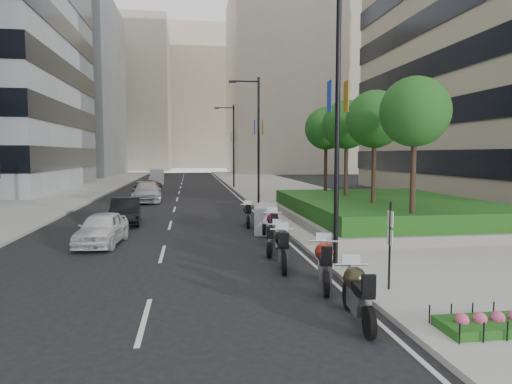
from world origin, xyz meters
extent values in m
plane|color=black|center=(0.00, 0.00, 0.00)|extent=(160.00, 160.00, 0.00)
cube|color=#9E9B93|center=(9.00, 30.00, 0.07)|extent=(10.00, 100.00, 0.15)
cube|color=#9E9B93|center=(-12.00, 30.00, 0.07)|extent=(8.00, 100.00, 0.15)
cube|color=silver|center=(3.70, 30.00, 0.01)|extent=(0.12, 100.00, 0.01)
cube|color=silver|center=(-1.50, 30.00, 0.01)|extent=(0.12, 100.00, 0.01)
cube|color=gray|center=(-24.00, 70.00, 15.00)|extent=(22.00, 26.00, 30.00)
cube|color=#B7AD93|center=(22.00, 80.00, 18.00)|extent=(28.00, 24.00, 36.00)
cube|color=#B7AD93|center=(-18.00, 100.00, 17.00)|extent=(26.00, 24.00, 34.00)
cube|color=#B7AD93|center=(2.00, 120.00, 19.00)|extent=(30.00, 24.00, 38.00)
cube|color=gray|center=(10.00, 10.00, 0.35)|extent=(10.00, 14.00, 0.40)
cube|color=#144212|center=(10.00, 10.00, 0.95)|extent=(9.40, 13.40, 0.80)
cube|color=#144212|center=(5.60, -5.00, 0.25)|extent=(2.00, 1.00, 0.20)
cylinder|color=#332319|center=(8.50, 4.00, 2.55)|extent=(0.22, 0.22, 4.00)
sphere|color=#1A4615|center=(8.50, 4.00, 5.45)|extent=(2.80, 2.80, 2.80)
cylinder|color=#332319|center=(8.50, 8.00, 2.55)|extent=(0.22, 0.22, 4.00)
sphere|color=#1A4615|center=(8.50, 8.00, 5.45)|extent=(2.80, 2.80, 2.80)
cylinder|color=#332319|center=(8.50, 12.00, 2.55)|extent=(0.22, 0.22, 4.00)
sphere|color=#1A4615|center=(8.50, 12.00, 5.45)|extent=(2.80, 2.80, 2.80)
cylinder|color=#332319|center=(8.50, 16.00, 2.55)|extent=(0.22, 0.22, 4.00)
sphere|color=#1A4615|center=(8.50, 16.00, 5.45)|extent=(2.80, 2.80, 2.80)
cylinder|color=black|center=(4.30, 1.00, 4.50)|extent=(0.16, 0.16, 9.00)
cube|color=#C68617|center=(4.58, 1.00, 5.60)|extent=(0.02, 0.45, 1.00)
cube|color=#1C399A|center=(4.02, 1.00, 5.60)|extent=(0.02, 0.45, 1.00)
cylinder|color=black|center=(4.30, 18.00, 4.50)|extent=(0.16, 0.16, 9.00)
cylinder|color=black|center=(3.40, 18.00, 8.70)|extent=(1.80, 0.10, 0.10)
cube|color=black|center=(2.50, 18.00, 8.65)|extent=(0.50, 0.22, 0.14)
cube|color=#C68617|center=(4.58, 18.00, 5.60)|extent=(0.02, 0.45, 1.00)
cube|color=#1C399A|center=(4.02, 18.00, 5.60)|extent=(0.02, 0.45, 1.00)
cylinder|color=black|center=(4.30, 36.00, 4.50)|extent=(0.16, 0.16, 9.00)
cylinder|color=black|center=(3.40, 36.00, 8.70)|extent=(1.80, 0.10, 0.10)
cube|color=black|center=(2.50, 36.00, 8.65)|extent=(0.50, 0.22, 0.14)
cube|color=#C68617|center=(4.58, 36.00, 5.60)|extent=(0.02, 0.45, 1.00)
cube|color=#1C399A|center=(4.02, 36.00, 5.60)|extent=(0.02, 0.45, 1.00)
cylinder|color=black|center=(4.80, -2.00, 1.25)|extent=(0.06, 0.06, 2.50)
cube|color=silver|center=(4.80, -2.00, 2.05)|extent=(0.02, 0.32, 0.42)
cube|color=silver|center=(4.80, -2.00, 1.55)|extent=(0.02, 0.32, 0.42)
cylinder|color=black|center=(3.14, -4.71, 0.34)|extent=(0.20, 0.69, 0.68)
cylinder|color=black|center=(3.31, -2.98, 0.34)|extent=(0.20, 0.69, 0.68)
cube|color=silver|center=(3.22, -3.90, 0.52)|extent=(0.42, 0.95, 0.46)
sphere|color=black|center=(3.26, -3.54, 0.94)|extent=(0.52, 0.52, 0.52)
cube|color=black|center=(3.19, -4.22, 0.87)|extent=(0.38, 0.84, 0.17)
cylinder|color=silver|center=(3.29, -3.25, 1.18)|extent=(0.81, 0.13, 0.05)
cylinder|color=black|center=(3.08, -1.98, 0.35)|extent=(0.29, 0.70, 0.69)
cylinder|color=black|center=(3.50, -0.24, 0.35)|extent=(0.29, 0.70, 0.69)
cube|color=silver|center=(3.28, -1.17, 0.54)|extent=(0.55, 1.00, 0.47)
sphere|color=maroon|center=(3.36, -0.81, 0.96)|extent=(0.54, 0.54, 0.54)
cube|color=black|center=(3.20, -1.49, 0.89)|extent=(0.50, 0.89, 0.18)
cylinder|color=silver|center=(3.43, -0.52, 1.21)|extent=(0.82, 0.25, 0.06)
cylinder|color=black|center=(2.44, 0.36, 0.34)|extent=(0.23, 0.69, 0.68)
cylinder|color=black|center=(2.71, 2.10, 0.34)|extent=(0.23, 0.69, 0.68)
cube|color=silver|center=(2.57, 1.18, 0.53)|extent=(0.47, 0.97, 0.46)
sphere|color=black|center=(2.62, 1.54, 0.95)|extent=(0.53, 0.53, 0.53)
cube|color=black|center=(2.51, 0.85, 0.88)|extent=(0.43, 0.86, 0.18)
cylinder|color=silver|center=(2.67, 1.83, 1.19)|extent=(0.81, 0.18, 0.06)
cylinder|color=black|center=(2.40, 2.73, 0.30)|extent=(0.33, 0.59, 0.59)
cylinder|color=black|center=(2.99, 4.13, 0.30)|extent=(0.33, 0.59, 0.59)
cube|color=silver|center=(2.68, 3.39, 0.46)|extent=(0.58, 0.86, 0.40)
sphere|color=#302C1A|center=(2.80, 3.68, 0.82)|extent=(0.46, 0.46, 0.46)
cube|color=black|center=(2.57, 3.12, 0.76)|extent=(0.52, 0.76, 0.15)
cylinder|color=silver|center=(2.90, 3.91, 1.03)|extent=(0.67, 0.32, 0.05)
cylinder|color=black|center=(2.95, 4.76, 0.34)|extent=(0.22, 0.70, 0.69)
cylinder|color=black|center=(3.17, 6.51, 0.34)|extent=(0.22, 0.70, 0.69)
cube|color=silver|center=(3.05, 5.58, 0.53)|extent=(0.45, 0.98, 0.47)
sphere|color=maroon|center=(3.10, 5.94, 0.95)|extent=(0.53, 0.53, 0.53)
cube|color=black|center=(3.01, 5.25, 0.89)|extent=(0.41, 0.86, 0.18)
cylinder|color=silver|center=(3.14, 6.24, 1.20)|extent=(0.82, 0.16, 0.06)
cylinder|color=black|center=(2.94, 7.12, 0.33)|extent=(0.29, 0.67, 0.66)
cylinder|color=black|center=(3.36, 8.76, 0.33)|extent=(0.29, 0.67, 0.66)
cube|color=gray|center=(3.15, 7.94, 0.69)|extent=(1.43, 2.39, 1.33)
cylinder|color=black|center=(2.47, 9.35, 0.31)|extent=(0.18, 0.63, 0.62)
cylinder|color=black|center=(2.62, 10.94, 0.31)|extent=(0.18, 0.63, 0.62)
cube|color=silver|center=(2.54, 10.09, 0.48)|extent=(0.38, 0.87, 0.42)
sphere|color=#35321D|center=(2.57, 10.42, 0.86)|extent=(0.48, 0.48, 0.48)
cube|color=black|center=(2.51, 9.80, 0.80)|extent=(0.35, 0.77, 0.16)
cylinder|color=silver|center=(2.59, 10.69, 1.08)|extent=(0.74, 0.12, 0.05)
imported|color=silver|center=(-4.07, 6.09, 0.68)|extent=(1.93, 4.12, 1.36)
imported|color=black|center=(-3.88, 11.83, 0.70)|extent=(1.83, 4.36, 1.40)
imported|color=silver|center=(-3.78, 23.41, 0.78)|extent=(2.44, 5.47, 1.56)
imported|color=#59120A|center=(-4.31, 29.68, 0.67)|extent=(2.37, 4.90, 1.34)
cube|color=silver|center=(-4.61, 46.00, 0.93)|extent=(2.03, 4.56, 1.87)
cube|color=silver|center=(-4.61, 44.32, 0.49)|extent=(1.77, 1.20, 0.98)
cylinder|color=black|center=(-5.32, 44.40, 0.31)|extent=(0.22, 0.62, 0.62)
cylinder|color=black|center=(-3.90, 44.40, 0.31)|extent=(0.22, 0.62, 0.62)
cylinder|color=black|center=(-5.32, 47.43, 0.31)|extent=(0.22, 0.62, 0.62)
cylinder|color=black|center=(-3.90, 47.43, 0.31)|extent=(0.22, 0.62, 0.62)
camera|label=1|loc=(-0.44, -13.30, 3.76)|focal=32.00mm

